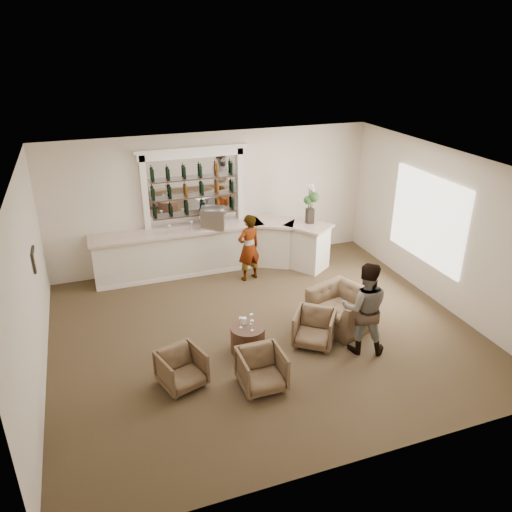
{
  "coord_description": "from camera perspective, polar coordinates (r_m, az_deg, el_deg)",
  "views": [
    {
      "loc": [
        -2.94,
        -7.84,
        5.39
      ],
      "look_at": [
        0.17,
        0.9,
        1.22
      ],
      "focal_mm": 35.0,
      "sensor_mm": 36.0,
      "label": 1
    }
  ],
  "objects": [
    {
      "name": "room_shell",
      "position": [
        9.59,
        0.33,
        5.66
      ],
      "size": [
        8.04,
        7.02,
        3.32
      ],
      "color": "beige",
      "rests_on": "ground"
    },
    {
      "name": "espresso_machine",
      "position": [
        11.86,
        -4.93,
        4.37
      ],
      "size": [
        0.69,
        0.64,
        0.49
      ],
      "primitive_type": "cube",
      "rotation": [
        0.0,
        0.0,
        -0.37
      ],
      "color": "silver",
      "rests_on": "bar_counter"
    },
    {
      "name": "ground",
      "position": [
        9.95,
        0.82,
        -8.58
      ],
      "size": [
        8.0,
        8.0,
        0.0
      ],
      "primitive_type": "plane",
      "color": "#4E3B27",
      "rests_on": "ground"
    },
    {
      "name": "back_bar_alcove",
      "position": [
        11.99,
        -7.13,
        7.75
      ],
      "size": [
        2.64,
        0.25,
        3.0
      ],
      "color": "white",
      "rests_on": "ground"
    },
    {
      "name": "armchair_left",
      "position": [
        8.52,
        -8.51,
        -12.63
      ],
      "size": [
        0.86,
        0.88,
        0.64
      ],
      "primitive_type": "imported",
      "rotation": [
        0.0,
        0.0,
        0.31
      ],
      "color": "brown",
      "rests_on": "ground"
    },
    {
      "name": "napkin_holder",
      "position": [
        9.22,
        -1.36,
        -7.41
      ],
      "size": [
        0.08,
        0.08,
        0.12
      ],
      "primitive_type": "cube",
      "color": "white",
      "rests_on": "cocktail_table"
    },
    {
      "name": "flower_vase",
      "position": [
        12.08,
        6.25,
        6.25
      ],
      "size": [
        0.26,
        0.26,
        0.99
      ],
      "color": "black",
      "rests_on": "bar_counter"
    },
    {
      "name": "armchair_center",
      "position": [
        8.38,
        0.65,
        -12.88
      ],
      "size": [
        0.72,
        0.74,
        0.67
      ],
      "primitive_type": "imported",
      "rotation": [
        0.0,
        0.0,
        -0.0
      ],
      "color": "brown",
      "rests_on": "ground"
    },
    {
      "name": "cocktail_table",
      "position": [
        9.28,
        -0.94,
        -9.44
      ],
      "size": [
        0.64,
        0.64,
        0.5
      ],
      "primitive_type": "cylinder",
      "color": "#4E3222",
      "rests_on": "ground"
    },
    {
      "name": "wine_glass_tbl_a",
      "position": [
        9.08,
        -1.74,
        -7.62
      ],
      "size": [
        0.07,
        0.07,
        0.21
      ],
      "primitive_type": null,
      "color": "white",
      "rests_on": "cocktail_table"
    },
    {
      "name": "guest",
      "position": [
        9.18,
        12.28,
        -5.83
      ],
      "size": [
        1.06,
        0.96,
        1.76
      ],
      "primitive_type": "imported",
      "rotation": [
        0.0,
        0.0,
        2.71
      ],
      "color": "gray",
      "rests_on": "ground"
    },
    {
      "name": "armchair_right",
      "position": [
        9.48,
        6.67,
        -8.2
      ],
      "size": [
        1.02,
        1.02,
        0.67
      ],
      "primitive_type": "imported",
      "rotation": [
        0.0,
        0.0,
        -0.63
      ],
      "color": "brown",
      "rests_on": "ground"
    },
    {
      "name": "wine_glass_bar_left",
      "position": [
        11.66,
        -9.83,
        3.02
      ],
      "size": [
        0.07,
        0.07,
        0.21
      ],
      "primitive_type": null,
      "color": "white",
      "rests_on": "bar_counter"
    },
    {
      "name": "wine_glass_bar_right",
      "position": [
        11.81,
        -7.37,
        3.45
      ],
      "size": [
        0.07,
        0.07,
        0.21
      ],
      "primitive_type": null,
      "color": "white",
      "rests_on": "bar_counter"
    },
    {
      "name": "wine_glass_tbl_b",
      "position": [
        9.18,
        -0.53,
        -7.22
      ],
      "size": [
        0.07,
        0.07,
        0.21
      ],
      "primitive_type": null,
      "color": "white",
      "rests_on": "cocktail_table"
    },
    {
      "name": "sommelier",
      "position": [
        11.61,
        -0.84,
        0.97
      ],
      "size": [
        0.67,
        0.53,
        1.62
      ],
      "primitive_type": "imported",
      "rotation": [
        0.0,
        0.0,
        3.41
      ],
      "color": "gray",
      "rests_on": "ground"
    },
    {
      "name": "bar_counter",
      "position": [
        12.17,
        -4.8,
        0.81
      ],
      "size": [
        5.72,
        1.8,
        1.14
      ],
      "color": "white",
      "rests_on": "ground"
    },
    {
      "name": "armchair_far",
      "position": [
        10.1,
        9.89,
        -5.95
      ],
      "size": [
        1.35,
        1.44,
        0.76
      ],
      "primitive_type": "imported",
      "rotation": [
        0.0,
        0.0,
        -1.23
      ],
      "color": "brown",
      "rests_on": "ground"
    },
    {
      "name": "wine_glass_tbl_c",
      "position": [
        8.99,
        -0.45,
        -7.94
      ],
      "size": [
        0.07,
        0.07,
        0.21
      ],
      "primitive_type": null,
      "color": "white",
      "rests_on": "cocktail_table"
    }
  ]
}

